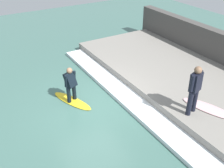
{
  "coord_description": "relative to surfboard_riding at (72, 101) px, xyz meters",
  "views": [
    {
      "loc": [
        -3.46,
        -7.14,
        5.66
      ],
      "look_at": [
        0.84,
        0.0,
        0.7
      ],
      "focal_mm": 42.0,
      "sensor_mm": 36.0,
      "label": 1
    }
  ],
  "objects": [
    {
      "name": "surfboard_waiting_near",
      "position": [
        3.56,
        -3.37,
        0.41
      ],
      "size": [
        1.11,
        1.96,
        0.06
      ],
      "color": "beige",
      "rests_on": "concrete_ledge"
    },
    {
      "name": "concrete_ledge",
      "position": [
        4.5,
        -0.68,
        0.17
      ],
      "size": [
        4.4,
        9.98,
        0.41
      ],
      "primitive_type": "cube",
      "color": "gray",
      "rests_on": "ground_plane"
    },
    {
      "name": "back_wall",
      "position": [
        6.95,
        -0.68,
        0.83
      ],
      "size": [
        0.5,
        10.48,
        1.72
      ],
      "primitive_type": "cube",
      "color": "#474442",
      "rests_on": "ground_plane"
    },
    {
      "name": "surfer_riding",
      "position": [
        0.0,
        0.0,
        0.79
      ],
      "size": [
        0.49,
        0.49,
        1.37
      ],
      "color": "black",
      "rests_on": "surfboard_riding"
    },
    {
      "name": "surfboard_riding",
      "position": [
        0.0,
        0.0,
        0.0
      ],
      "size": [
        1.11,
        1.91,
        0.06
      ],
      "color": "yellow",
      "rests_on": "ground_plane"
    },
    {
      "name": "wave_foam_crest",
      "position": [
        1.87,
        -0.68,
        0.05
      ],
      "size": [
        0.85,
        9.48,
        0.15
      ],
      "primitive_type": "cube",
      "color": "silver",
      "rests_on": "ground_plane"
    },
    {
      "name": "surfer_waiting_near",
      "position": [
        2.89,
        -3.17,
        1.34
      ],
      "size": [
        0.56,
        0.34,
        1.7
      ],
      "color": "black",
      "rests_on": "concrete_ledge"
    },
    {
      "name": "ground_plane",
      "position": [
        0.52,
        -0.68,
        -0.03
      ],
      "size": [
        28.0,
        28.0,
        0.0
      ],
      "primitive_type": "plane",
      "color": "#426B60"
    }
  ]
}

